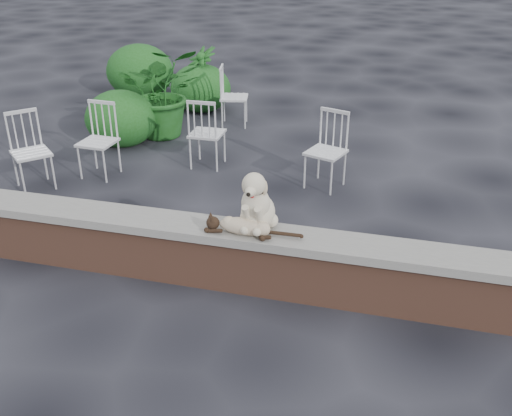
% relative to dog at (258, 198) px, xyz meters
% --- Properties ---
extents(ground, '(60.00, 60.00, 0.00)m').
position_rel_dog_xyz_m(ground, '(-0.59, -0.08, -0.86)').
color(ground, black).
rests_on(ground, ground).
extents(brick_wall, '(6.00, 0.30, 0.50)m').
position_rel_dog_xyz_m(brick_wall, '(-0.59, -0.08, -0.61)').
color(brick_wall, brown).
rests_on(brick_wall, ground).
extents(capstone, '(6.20, 0.40, 0.08)m').
position_rel_dog_xyz_m(capstone, '(-0.59, -0.08, -0.32)').
color(capstone, slate).
rests_on(capstone, brick_wall).
extents(dog, '(0.39, 0.50, 0.57)m').
position_rel_dog_xyz_m(dog, '(0.00, 0.00, 0.00)').
color(dog, beige).
rests_on(dog, capstone).
extents(cat, '(1.00, 0.28, 0.17)m').
position_rel_dog_xyz_m(cat, '(-0.08, -0.15, -0.20)').
color(cat, '#C3AB8B').
rests_on(cat, capstone).
extents(chair_b, '(0.59, 0.59, 0.94)m').
position_rel_dog_xyz_m(chair_b, '(-2.58, 1.88, -0.39)').
color(chair_b, white).
rests_on(chair_b, ground).
extents(chair_a, '(0.79, 0.79, 0.94)m').
position_rel_dog_xyz_m(chair_a, '(-3.17, 1.34, -0.39)').
color(chair_a, white).
rests_on(chair_a, ground).
extents(chair_e, '(0.66, 0.66, 0.94)m').
position_rel_dog_xyz_m(chair_e, '(-1.49, 4.27, -0.39)').
color(chair_e, white).
rests_on(chair_e, ground).
extents(chair_d, '(0.71, 0.71, 0.94)m').
position_rel_dog_xyz_m(chair_d, '(0.26, 2.27, -0.39)').
color(chair_d, white).
rests_on(chair_d, ground).
extents(chair_c, '(0.57, 0.57, 0.94)m').
position_rel_dog_xyz_m(chair_c, '(-1.35, 2.55, -0.39)').
color(chair_c, white).
rests_on(chair_c, ground).
extents(potted_plant_a, '(1.55, 1.47, 1.36)m').
position_rel_dog_xyz_m(potted_plant_a, '(-2.38, 3.54, -0.19)').
color(potted_plant_a, '#1B5017').
rests_on(potted_plant_a, ground).
extents(potted_plant_b, '(0.83, 0.83, 1.05)m').
position_rel_dog_xyz_m(potted_plant_b, '(-2.28, 5.02, -0.34)').
color(potted_plant_b, '#1B5017').
rests_on(potted_plant_b, ground).
extents(shrubbery, '(2.53, 3.51, 0.99)m').
position_rel_dog_xyz_m(shrubbery, '(-3.08, 4.70, -0.46)').
color(shrubbery, '#1B5017').
rests_on(shrubbery, ground).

